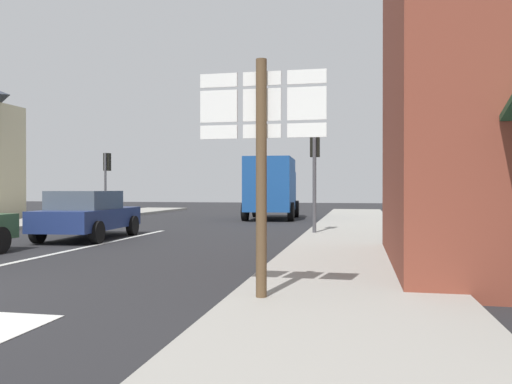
{
  "coord_description": "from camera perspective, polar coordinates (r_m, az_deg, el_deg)",
  "views": [
    {
      "loc": [
        6.99,
        -5.4,
        1.53
      ],
      "look_at": [
        3.09,
        13.9,
        1.41
      ],
      "focal_mm": 35.56,
      "sensor_mm": 36.0,
      "label": 1
    }
  ],
  "objects": [
    {
      "name": "route_sign_post",
      "position": [
        6.55,
        0.64,
        4.48
      ],
      "size": [
        1.66,
        0.14,
        3.2
      ],
      "color": "brown",
      "rests_on": "ground"
    },
    {
      "name": "traffic_light_near_right",
      "position": [
        16.4,
        6.63,
        3.95
      ],
      "size": [
        0.3,
        0.49,
        3.46
      ],
      "color": "#47474C",
      "rests_on": "ground"
    },
    {
      "name": "lane_centre_stripe",
      "position": [
        13.46,
        -20.07,
        -6.18
      ],
      "size": [
        0.16,
        12.0,
        0.01
      ],
      "primitive_type": "cube",
      "color": "silver",
      "rests_on": "ground"
    },
    {
      "name": "sidewalk_right",
      "position": [
        13.48,
        10.95,
        -5.88
      ],
      "size": [
        3.12,
        44.0,
        0.14
      ],
      "primitive_type": "cube",
      "color": "gray",
      "rests_on": "ground"
    },
    {
      "name": "ground_plane",
      "position": [
        16.98,
        -12.98,
        -4.83
      ],
      "size": [
        80.0,
        80.0,
        0.0
      ],
      "primitive_type": "plane",
      "color": "#232326"
    },
    {
      "name": "sedan_far",
      "position": [
        16.3,
        -18.38,
        -2.38
      ],
      "size": [
        2.21,
        4.32,
        1.47
      ],
      "color": "navy",
      "rests_on": "ground"
    },
    {
      "name": "delivery_truck",
      "position": [
        25.54,
        1.76,
        0.62
      ],
      "size": [
        2.7,
        5.1,
        3.05
      ],
      "color": "#19478C",
      "rests_on": "ground"
    },
    {
      "name": "traffic_light_far_left",
      "position": [
        27.0,
        -16.44,
        2.37
      ],
      "size": [
        0.3,
        0.49,
        3.36
      ],
      "color": "#47474C",
      "rests_on": "ground"
    }
  ]
}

